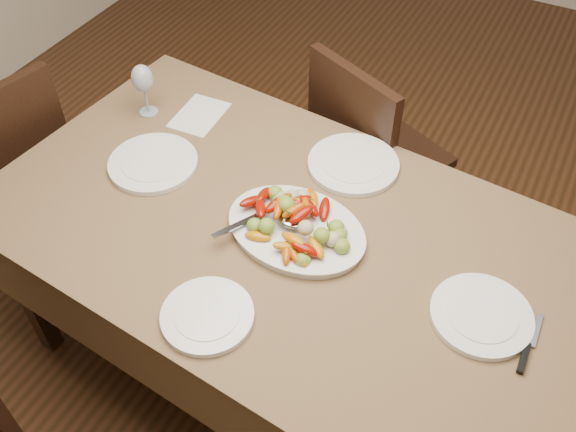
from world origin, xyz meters
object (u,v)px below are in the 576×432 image
(chair_far, at_px, (382,156))
(plate_left, at_px, (153,163))
(serving_platter, at_px, (296,231))
(wine_glass, at_px, (144,89))
(dining_table, at_px, (288,306))
(plate_right, at_px, (481,315))
(plate_near, at_px, (207,316))
(chair_left, at_px, (3,174))
(plate_far, at_px, (353,164))

(chair_far, xyz_separation_m, plate_left, (-0.54, -0.70, 0.29))
(serving_platter, height_order, plate_left, serving_platter)
(chair_far, bearing_deg, wine_glass, 57.67)
(dining_table, relative_size, plate_right, 6.90)
(chair_far, distance_m, wine_glass, 0.95)
(plate_left, distance_m, plate_near, 0.63)
(chair_left, height_order, plate_far, chair_left)
(chair_left, height_order, plate_right, chair_left)
(plate_near, relative_size, wine_glass, 1.19)
(plate_right, bearing_deg, plate_far, 144.14)
(plate_left, bearing_deg, wine_glass, 129.21)
(chair_left, relative_size, plate_far, 3.22)
(dining_table, relative_size, plate_left, 6.38)
(chair_left, relative_size, wine_glass, 4.64)
(serving_platter, bearing_deg, dining_table, 179.89)
(chair_far, height_order, serving_platter, chair_far)
(dining_table, relative_size, plate_far, 6.23)
(chair_left, bearing_deg, serving_platter, 103.71)
(plate_right, relative_size, wine_glass, 1.30)
(wine_glass, bearing_deg, chair_far, 33.83)
(serving_platter, relative_size, plate_left, 1.43)
(dining_table, xyz_separation_m, serving_platter, (0.03, -0.00, 0.39))
(plate_near, bearing_deg, plate_right, 27.85)
(plate_left, height_order, wine_glass, wine_glass)
(chair_left, relative_size, plate_left, 3.29)
(dining_table, height_order, wine_glass, wine_glass)
(dining_table, bearing_deg, plate_far, 80.89)
(chair_far, height_order, plate_right, chair_far)
(wine_glass, bearing_deg, chair_left, -150.89)
(serving_platter, bearing_deg, wine_glass, 159.59)
(plate_left, xyz_separation_m, plate_near, (0.48, -0.42, 0.00))
(chair_far, bearing_deg, plate_far, 118.49)
(plate_near, height_order, wine_glass, wine_glass)
(dining_table, distance_m, plate_near, 0.54)
(dining_table, relative_size, plate_near, 7.53)
(serving_platter, distance_m, plate_right, 0.56)
(chair_left, height_order, plate_near, chair_left)
(dining_table, height_order, chair_far, chair_far)
(chair_far, relative_size, plate_near, 3.89)
(plate_left, bearing_deg, plate_far, 27.39)
(chair_left, bearing_deg, plate_left, 108.53)
(plate_far, bearing_deg, chair_left, -163.87)
(plate_near, distance_m, wine_glass, 0.92)
(chair_far, xyz_separation_m, plate_far, (0.03, -0.41, 0.29))
(chair_left, xyz_separation_m, plate_near, (1.19, -0.35, 0.29))
(plate_right, distance_m, plate_near, 0.71)
(serving_platter, bearing_deg, plate_left, 174.83)
(dining_table, height_order, serving_platter, serving_platter)
(serving_platter, xyz_separation_m, plate_near, (-0.07, -0.37, -0.00))
(chair_left, bearing_deg, plate_right, 102.20)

